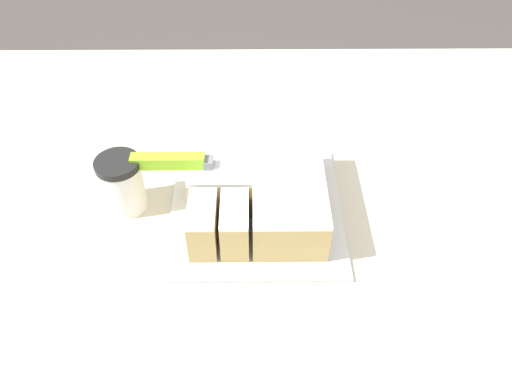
# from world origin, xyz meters

# --- Properties ---
(countertop) EXTENTS (1.40, 1.10, 0.93)m
(countertop) POSITION_xyz_m (0.00, 0.00, 0.47)
(countertop) COLOR beige
(countertop) RESTS_ON ground_plane
(cake_board) EXTENTS (0.30, 0.31, 0.01)m
(cake_board) POSITION_xyz_m (0.01, -0.02, 0.94)
(cake_board) COLOR silver
(cake_board) RESTS_ON countertop
(cake) EXTENTS (0.23, 0.24, 0.08)m
(cake) POSITION_xyz_m (0.01, -0.02, 0.98)
(cake) COLOR tan
(cake) RESTS_ON cake_board
(knife) EXTENTS (0.30, 0.02, 0.02)m
(knife) POSITION_xyz_m (-0.11, 0.00, 1.03)
(knife) COLOR silver
(knife) RESTS_ON cake
(coffee_cup) EXTENTS (0.08, 0.08, 0.10)m
(coffee_cup) POSITION_xyz_m (-0.22, -0.01, 0.99)
(coffee_cup) COLOR white
(coffee_cup) RESTS_ON countertop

